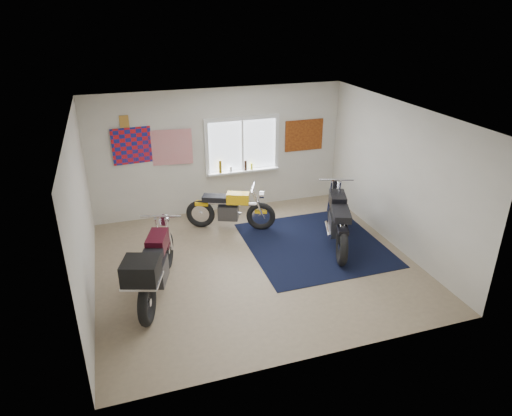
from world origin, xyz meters
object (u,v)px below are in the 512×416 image
object	(u,v)px
yellow_triumph	(230,210)
maroon_tourer	(154,267)
black_chrome_bike	(337,220)
navy_rug	(314,244)

from	to	relation	value
yellow_triumph	maroon_tourer	distance (m)	2.69
black_chrome_bike	maroon_tourer	world-z (taller)	black_chrome_bike
navy_rug	yellow_triumph	bearing A→B (deg)	138.86
navy_rug	black_chrome_bike	world-z (taller)	black_chrome_bike
black_chrome_bike	maroon_tourer	bearing A→B (deg)	122.80
maroon_tourer	yellow_triumph	bearing A→B (deg)	-22.33
navy_rug	yellow_triumph	size ratio (longest dim) A/B	1.49
navy_rug	maroon_tourer	distance (m)	3.28
yellow_triumph	maroon_tourer	xyz separation A→B (m)	(-1.75, -2.04, 0.17)
navy_rug	black_chrome_bike	distance (m)	0.65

